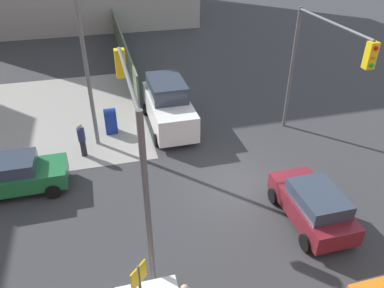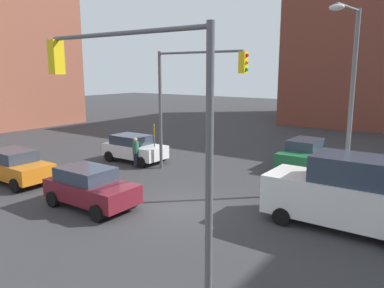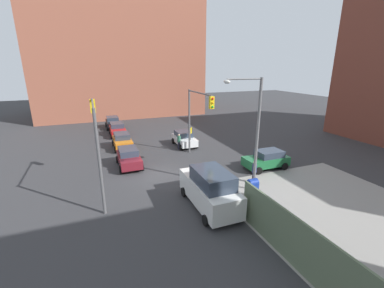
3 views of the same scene
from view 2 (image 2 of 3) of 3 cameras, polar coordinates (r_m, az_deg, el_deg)
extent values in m
plane|color=#333335|center=(15.50, -2.57, -9.55)|extent=(120.00, 120.00, 0.00)
cylinder|color=#59595B|center=(20.95, -4.84, 4.98)|extent=(0.18, 0.18, 6.50)
cylinder|color=#59595B|center=(19.32, 0.95, 13.80)|extent=(5.08, 0.12, 0.12)
cube|color=yellow|center=(18.00, 7.80, 12.22)|extent=(0.32, 0.36, 1.00)
sphere|color=red|center=(17.92, 8.35, 13.24)|extent=(0.18, 0.18, 0.18)
sphere|color=orange|center=(17.91, 8.32, 12.21)|extent=(0.18, 0.18, 0.18)
sphere|color=green|center=(17.91, 8.29, 11.19)|extent=(0.18, 0.18, 0.18)
cylinder|color=#59595B|center=(8.52, 2.65, -3.90)|extent=(0.18, 0.18, 6.50)
cylinder|color=#59595B|center=(9.99, -10.90, 16.22)|extent=(5.41, 0.12, 0.12)
cube|color=yellow|center=(12.04, -19.99, 12.32)|extent=(0.32, 0.36, 1.00)
sphere|color=red|center=(12.20, -20.59, 13.76)|extent=(0.18, 0.18, 0.18)
sphere|color=orange|center=(12.19, -20.49, 12.26)|extent=(0.18, 0.18, 0.18)
sphere|color=green|center=(12.18, -20.39, 10.76)|extent=(0.18, 0.18, 0.18)
cylinder|color=slate|center=(17.70, 23.09, 5.47)|extent=(0.20, 0.20, 8.00)
cylinder|color=slate|center=(16.69, 22.76, 18.68)|extent=(0.36, 2.40, 0.10)
ellipsoid|color=silver|center=(15.55, 21.19, 18.85)|extent=(0.56, 0.36, 0.24)
cylinder|color=#4C4C4C|center=(22.19, -5.76, -0.06)|extent=(0.08, 0.08, 2.40)
cube|color=yellow|center=(22.04, -5.80, 2.11)|extent=(0.48, 0.48, 0.64)
cube|color=navy|center=(17.36, 24.90, -6.32)|extent=(0.56, 0.64, 1.15)
cylinder|color=navy|center=(17.21, 25.05, -4.48)|extent=(0.56, 0.64, 0.56)
cube|color=maroon|center=(15.77, -15.05, -6.88)|extent=(3.94, 1.80, 0.75)
cube|color=#2D3847|center=(15.83, -15.90, -4.41)|extent=(2.21, 1.58, 0.55)
cylinder|color=black|center=(15.52, -9.19, -8.39)|extent=(0.64, 0.22, 0.64)
cylinder|color=black|center=(14.38, -14.28, -10.20)|extent=(0.64, 0.22, 0.64)
cylinder|color=black|center=(17.42, -15.56, -6.49)|extent=(0.64, 0.22, 0.64)
cylinder|color=black|center=(16.41, -20.45, -7.88)|extent=(0.64, 0.22, 0.64)
cube|color=white|center=(23.08, -8.68, -0.98)|extent=(3.90, 1.80, 0.75)
cube|color=#2D3847|center=(23.17, -9.28, 0.69)|extent=(2.18, 1.58, 0.55)
cylinder|color=black|center=(22.94, -4.70, -1.92)|extent=(0.64, 0.22, 0.64)
cylinder|color=black|center=(21.63, -7.76, -2.78)|extent=(0.64, 0.22, 0.64)
cylinder|color=black|center=(24.69, -9.43, -1.10)|extent=(0.64, 0.22, 0.64)
cylinder|color=black|center=(23.48, -12.51, -1.84)|extent=(0.64, 0.22, 0.64)
cube|color=#1E6638|center=(22.22, 16.52, -1.78)|extent=(1.80, 3.95, 0.75)
cube|color=#2D3847|center=(22.39, 16.87, 0.00)|extent=(1.58, 2.21, 0.55)
cylinder|color=black|center=(20.79, 17.60, -3.77)|extent=(0.22, 0.64, 0.64)
cylinder|color=black|center=(21.38, 13.01, -3.13)|extent=(0.22, 0.64, 0.64)
cylinder|color=black|center=(23.31, 19.63, -2.33)|extent=(0.22, 0.64, 0.64)
cylinder|color=black|center=(23.83, 15.48, -1.80)|extent=(0.22, 0.64, 0.64)
cube|color=orange|center=(20.41, -25.11, -3.49)|extent=(3.92, 1.80, 0.75)
cube|color=#2D3847|center=(20.54, -25.70, -1.59)|extent=(2.20, 1.58, 0.55)
cylinder|color=black|center=(19.85, -20.84, -4.68)|extent=(0.64, 0.22, 0.64)
cylinder|color=black|center=(18.95, -25.36, -5.75)|extent=(0.64, 0.22, 0.64)
cylinder|color=black|center=(22.06, -24.74, -3.44)|extent=(0.64, 0.22, 0.64)
cube|color=white|center=(14.25, 22.13, -7.90)|extent=(5.40, 2.10, 1.40)
cube|color=#2D3847|center=(13.85, 24.21, -3.63)|extent=(3.02, 1.85, 0.90)
cylinder|color=black|center=(14.03, 13.47, -10.71)|extent=(0.64, 0.22, 0.64)
cylinder|color=black|center=(15.89, 16.34, -8.25)|extent=(0.64, 0.22, 0.64)
cylinder|color=navy|center=(19.03, 19.98, -2.52)|extent=(0.36, 0.36, 0.68)
sphere|color=tan|center=(18.93, 20.08, -1.16)|extent=(0.23, 0.23, 0.23)
cylinder|color=#1E1E2D|center=(19.22, 19.83, -4.76)|extent=(0.28, 0.28, 0.86)
cylinder|color=#2D664C|center=(21.62, -8.59, -0.51)|extent=(0.36, 0.36, 0.66)
sphere|color=tan|center=(21.53, -8.62, 0.65)|extent=(0.23, 0.23, 0.23)
cylinder|color=#1E1E2D|center=(21.78, -8.53, -2.44)|extent=(0.28, 0.28, 0.84)
camera|label=1|loc=(27.38, -17.29, 20.86)|focal=35.00mm
camera|label=3|loc=(12.91, 94.77, 14.00)|focal=24.00mm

